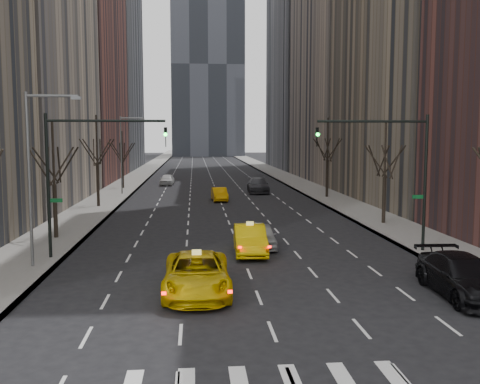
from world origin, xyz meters
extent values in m
plane|color=black|center=(0.00, 0.00, 0.00)|extent=(400.00, 400.00, 0.00)
cube|color=slate|center=(-12.25, 70.00, 0.07)|extent=(4.50, 320.00, 0.15)
cube|color=slate|center=(12.25, 70.00, 0.07)|extent=(4.50, 320.00, 0.15)
cube|color=brown|center=(-21.50, 66.00, 22.00)|extent=(14.00, 28.00, 44.00)
cube|color=slate|center=(-21.50, 96.00, 30.00)|extent=(14.00, 30.00, 60.00)
cube|color=gray|center=(21.50, 64.00, 25.00)|extent=(14.00, 28.00, 50.00)
cube|color=slate|center=(21.50, 95.00, 29.00)|extent=(14.00, 30.00, 58.00)
cylinder|color=black|center=(-12.00, 18.00, 1.93)|extent=(0.28, 0.28, 3.57)
cylinder|color=black|center=(-12.00, 18.00, 5.84)|extent=(0.16, 0.16, 4.25)
cylinder|color=black|center=(-11.85, 18.85, 4.95)|extent=(0.42, 1.80, 2.52)
cylinder|color=black|center=(-11.19, 18.29, 4.95)|extent=(1.74, 0.72, 2.52)
cylinder|color=black|center=(-11.34, 17.45, 4.95)|extent=(1.46, 1.25, 2.52)
cylinder|color=black|center=(-12.15, 17.15, 4.95)|extent=(0.42, 1.80, 2.52)
cylinder|color=black|center=(-12.81, 17.71, 4.95)|extent=(1.74, 0.72, 2.52)
cylinder|color=black|center=(-12.66, 18.55, 4.95)|extent=(1.46, 1.25, 2.52)
cylinder|color=black|center=(-12.00, 34.00, 2.15)|extent=(0.28, 0.28, 3.99)
cylinder|color=black|center=(-12.00, 34.00, 6.52)|extent=(0.16, 0.16, 4.75)
cylinder|color=black|center=(-11.85, 34.85, 5.37)|extent=(0.42, 1.80, 2.52)
cylinder|color=black|center=(-11.19, 34.29, 5.37)|extent=(1.74, 0.72, 2.52)
cylinder|color=black|center=(-11.34, 33.45, 5.37)|extent=(1.46, 1.25, 2.52)
cylinder|color=black|center=(-12.15, 33.15, 5.37)|extent=(0.42, 1.80, 2.52)
cylinder|color=black|center=(-12.81, 33.71, 5.37)|extent=(1.74, 0.72, 2.52)
cylinder|color=black|center=(-12.66, 34.55, 5.37)|extent=(1.46, 1.25, 2.52)
cylinder|color=black|center=(-12.00, 52.00, 1.83)|extent=(0.28, 0.28, 3.36)
cylinder|color=black|center=(-12.00, 52.00, 5.51)|extent=(0.16, 0.16, 4.00)
cylinder|color=black|center=(-11.85, 52.85, 4.74)|extent=(0.42, 1.80, 2.52)
cylinder|color=black|center=(-11.19, 52.29, 4.74)|extent=(1.74, 0.72, 2.52)
cylinder|color=black|center=(-11.34, 51.45, 4.74)|extent=(1.46, 1.25, 2.52)
cylinder|color=black|center=(-12.15, 51.15, 4.74)|extent=(0.42, 1.80, 2.52)
cylinder|color=black|center=(-12.81, 51.71, 4.74)|extent=(1.74, 0.72, 2.52)
cylinder|color=black|center=(-12.66, 52.55, 4.74)|extent=(1.46, 1.25, 2.52)
cylinder|color=black|center=(12.00, 22.00, 1.93)|extent=(0.28, 0.28, 3.57)
cylinder|color=black|center=(12.00, 22.00, 5.84)|extent=(0.16, 0.16, 4.25)
cylinder|color=black|center=(12.15, 22.85, 4.95)|extent=(0.42, 1.80, 2.52)
cylinder|color=black|center=(12.81, 22.29, 4.95)|extent=(1.74, 0.72, 2.52)
cylinder|color=black|center=(12.66, 21.45, 4.95)|extent=(1.46, 1.25, 2.52)
cylinder|color=black|center=(11.85, 21.15, 4.95)|extent=(0.42, 1.80, 2.52)
cylinder|color=black|center=(11.19, 21.71, 4.95)|extent=(1.74, 0.72, 2.52)
cylinder|color=black|center=(11.34, 22.55, 4.95)|extent=(1.46, 1.25, 2.52)
cylinder|color=black|center=(12.00, 40.00, 2.15)|extent=(0.28, 0.28, 3.99)
cylinder|color=black|center=(12.00, 40.00, 6.52)|extent=(0.16, 0.16, 4.75)
cylinder|color=black|center=(12.15, 40.85, 5.37)|extent=(0.42, 1.80, 2.52)
cylinder|color=black|center=(12.81, 40.29, 5.37)|extent=(1.74, 0.72, 2.52)
cylinder|color=black|center=(12.66, 39.45, 5.37)|extent=(1.46, 1.25, 2.52)
cylinder|color=black|center=(11.85, 39.15, 5.37)|extent=(0.42, 1.80, 2.52)
cylinder|color=black|center=(11.19, 39.71, 5.37)|extent=(1.74, 0.72, 2.52)
cylinder|color=black|center=(11.34, 40.55, 5.37)|extent=(1.46, 1.25, 2.52)
cylinder|color=black|center=(-10.80, 12.00, 4.15)|extent=(0.18, 0.18, 8.00)
cylinder|color=black|center=(-7.55, 12.00, 7.75)|extent=(6.50, 0.14, 0.14)
imported|color=black|center=(-4.30, 12.00, 6.85)|extent=(0.18, 0.22, 1.10)
sphere|color=#0CFF33|center=(-4.30, 11.82, 7.00)|extent=(0.20, 0.20, 0.20)
cube|color=#0C5926|center=(-10.40, 12.00, 3.35)|extent=(0.70, 0.04, 0.22)
cylinder|color=black|center=(10.80, 12.00, 4.15)|extent=(0.18, 0.18, 8.00)
cylinder|color=black|center=(7.55, 12.00, 7.75)|extent=(6.50, 0.14, 0.14)
imported|color=black|center=(4.30, 12.00, 6.85)|extent=(0.18, 0.22, 1.10)
sphere|color=#0CFF33|center=(4.30, 11.82, 7.00)|extent=(0.20, 0.20, 0.20)
cube|color=#0C5926|center=(10.40, 12.00, 3.35)|extent=(0.70, 0.04, 0.22)
cylinder|color=slate|center=(-11.20, 10.00, 4.65)|extent=(0.16, 0.16, 9.00)
cylinder|color=slate|center=(-9.90, 10.00, 8.95)|extent=(2.60, 0.14, 0.14)
cube|color=slate|center=(-8.70, 10.00, 8.85)|extent=(0.50, 0.22, 0.15)
cylinder|color=slate|center=(-11.20, 45.00, 4.65)|extent=(0.16, 0.16, 9.00)
cylinder|color=slate|center=(-9.90, 45.00, 8.95)|extent=(2.60, 0.14, 0.14)
cube|color=slate|center=(-8.70, 45.00, 8.85)|extent=(0.50, 0.22, 0.15)
imported|color=#D5AF04|center=(-2.65, 4.85, 0.87)|extent=(2.90, 6.27, 1.74)
imported|color=#D7AF04|center=(0.51, 12.57, 0.85)|extent=(1.97, 5.21, 1.70)
imported|color=#ADAFB6|center=(1.44, 14.32, 0.73)|extent=(1.91, 4.35, 1.46)
imported|color=black|center=(8.83, 3.46, 0.88)|extent=(2.67, 6.14, 1.76)
imported|color=#E59904|center=(-0.08, 38.35, 0.71)|extent=(1.76, 4.38, 1.42)
imported|color=#323237|center=(5.01, 46.28, 0.88)|extent=(2.69, 6.16, 1.76)
imported|color=silver|center=(-6.56, 57.10, 0.77)|extent=(2.06, 4.61, 1.54)
camera|label=1|loc=(-2.71, -18.22, 6.95)|focal=40.00mm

